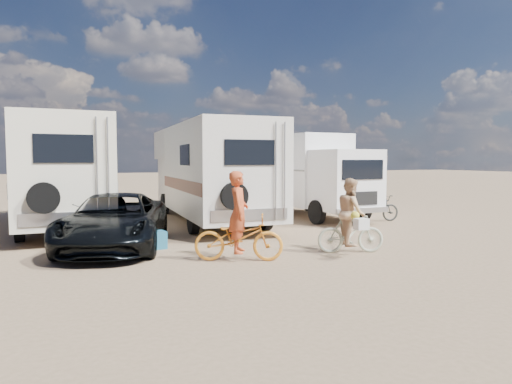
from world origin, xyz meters
name	(u,v)px	position (x,y,z in m)	size (l,w,h in m)	color
ground	(301,258)	(0.00, 0.00, 0.00)	(140.00, 140.00, 0.00)	#907456
rv_main	(209,174)	(-0.20, 6.79, 1.67)	(2.54, 8.82, 3.34)	silver
rv_left	(62,175)	(-4.99, 6.88, 1.70)	(2.48, 7.53, 3.40)	beige
box_truck	(313,176)	(3.83, 6.53, 1.57)	(2.16, 5.94, 3.14)	white
dark_suv	(115,221)	(-3.73, 2.77, 0.67)	(2.23, 4.84, 1.35)	black
bike_man	(239,238)	(-1.37, 0.29, 0.50)	(0.67, 1.92, 1.01)	orange
bike_woman	(351,233)	(1.35, 0.13, 0.47)	(0.44, 1.56, 0.94)	#B4BD9F
rider_man	(239,220)	(-1.37, 0.29, 0.88)	(0.64, 0.42, 1.76)	#C14A24
rider_woman	(351,219)	(1.35, 0.13, 0.79)	(0.77, 0.60, 1.58)	tan
bike_parked	(375,208)	(5.21, 4.48, 0.47)	(0.63, 1.80, 0.94)	#242624
cooler	(154,240)	(-2.86, 2.30, 0.22)	(0.54, 0.39, 0.43)	#1F6080
crate	(256,222)	(0.77, 4.66, 0.19)	(0.47, 0.47, 0.38)	olive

